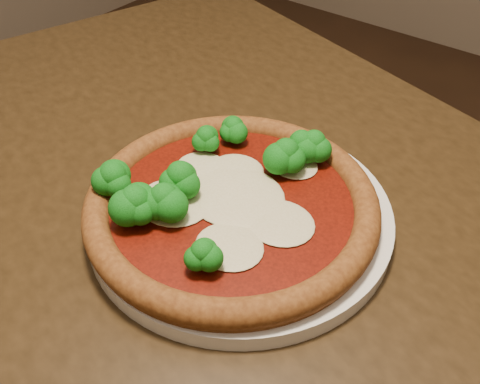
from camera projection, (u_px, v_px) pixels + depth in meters
The scene contains 3 objects.
dining_table at pixel (208, 313), 0.59m from camera, with size 1.40×1.16×0.75m.
plate at pixel (240, 214), 0.56m from camera, with size 0.32×0.32×0.02m, color silver.
pizza at pixel (228, 198), 0.54m from camera, with size 0.30×0.30×0.06m.
Camera 1 is at (0.24, -0.46, 1.15)m, focal length 40.00 mm.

